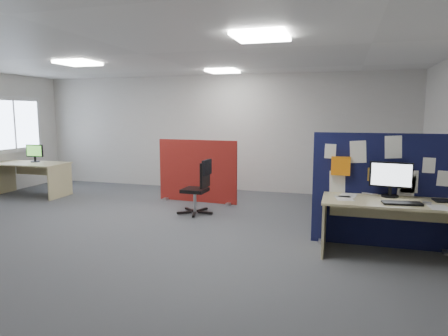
% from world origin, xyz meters
% --- Properties ---
extents(floor, '(9.00, 9.00, 0.00)m').
position_xyz_m(floor, '(0.00, 0.00, 0.00)').
color(floor, '#53555B').
rests_on(floor, ground).
extents(ceiling, '(9.00, 7.00, 0.02)m').
position_xyz_m(ceiling, '(0.00, 0.00, 2.70)').
color(ceiling, white).
rests_on(ceiling, wall_back).
extents(wall_back, '(9.00, 0.02, 2.70)m').
position_xyz_m(wall_back, '(0.00, 3.50, 1.35)').
color(wall_back, silver).
rests_on(wall_back, floor).
extents(window, '(0.06, 1.70, 1.30)m').
position_xyz_m(window, '(-4.44, 2.00, 1.55)').
color(window, white).
rests_on(window, wall_left).
extents(ceiling_lights, '(4.10, 4.10, 0.04)m').
position_xyz_m(ceiling_lights, '(0.33, 0.67, 2.67)').
color(ceiling_lights, white).
rests_on(ceiling_lights, ceiling).
extents(navy_divider, '(1.89, 0.30, 1.56)m').
position_xyz_m(navy_divider, '(3.46, 0.16, 0.79)').
color(navy_divider, '#0F1438').
rests_on(navy_divider, floor).
extents(main_desk, '(1.76, 0.78, 0.73)m').
position_xyz_m(main_desk, '(3.58, -0.20, 0.56)').
color(main_desk, tan).
rests_on(main_desk, floor).
extents(monitor_main, '(0.53, 0.22, 0.46)m').
position_xyz_m(monitor_main, '(3.54, 0.01, 0.98)').
color(monitor_main, black).
rests_on(monitor_main, main_desk).
extents(keyboard, '(0.47, 0.23, 0.02)m').
position_xyz_m(keyboard, '(3.64, -0.41, 0.74)').
color(keyboard, black).
rests_on(keyboard, main_desk).
extents(mouse, '(0.11, 0.08, 0.03)m').
position_xyz_m(mouse, '(3.92, -0.34, 0.74)').
color(mouse, '#A7A8AD').
rests_on(mouse, main_desk).
extents(paper_tray, '(0.30, 0.24, 0.01)m').
position_xyz_m(paper_tray, '(4.19, -0.09, 0.74)').
color(paper_tray, black).
rests_on(paper_tray, main_desk).
extents(red_divider, '(1.70, 0.30, 1.28)m').
position_xyz_m(red_divider, '(0.09, 2.06, 0.63)').
color(red_divider, maroon).
rests_on(red_divider, floor).
extents(second_desk, '(1.62, 0.81, 0.73)m').
position_xyz_m(second_desk, '(-3.68, 1.64, 0.55)').
color(second_desk, tan).
rests_on(second_desk, floor).
extents(monitor_second, '(0.43, 0.19, 0.39)m').
position_xyz_m(monitor_second, '(-3.67, 1.76, 0.94)').
color(monitor_second, black).
rests_on(monitor_second, second_desk).
extents(office_chair, '(0.63, 0.65, 0.98)m').
position_xyz_m(office_chair, '(0.49, 1.10, 0.56)').
color(office_chair, black).
rests_on(office_chair, floor).
extents(desk_papers, '(1.30, 0.74, 0.00)m').
position_xyz_m(desk_papers, '(3.34, -0.26, 0.73)').
color(desk_papers, white).
rests_on(desk_papers, main_desk).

